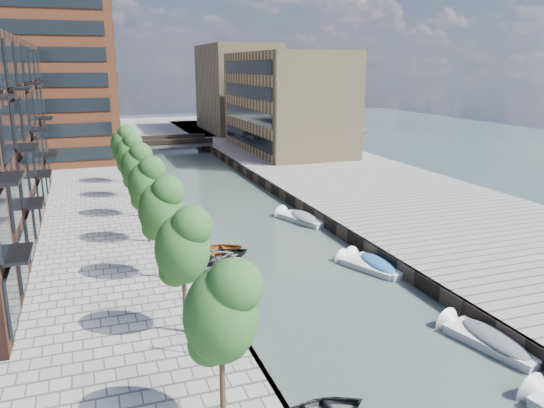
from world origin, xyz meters
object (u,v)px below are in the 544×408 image
car (245,143)px  tree_1 (182,244)px  tree_6 (123,142)px  motorboat_4 (299,218)px  sloop_1 (218,260)px  motorboat_2 (363,266)px  tree_0 (221,310)px  sloop_4 (170,213)px  motorboat_1 (485,339)px  sloop_2 (215,253)px  bridge (168,143)px  tree_4 (136,165)px  sloop_3 (203,261)px  tree_2 (160,206)px  tree_3 (146,182)px  tree_5 (128,152)px  motorboat_3 (373,264)px

car → tree_1: bearing=-110.0°
tree_6 → motorboat_4: tree_6 is taller
sloop_1 → motorboat_2: (8.83, -4.50, 0.09)m
motorboat_2 → tree_0: bearing=-133.6°
tree_6 → sloop_4: size_ratio=1.47×
tree_1 → motorboat_1: 15.26m
motorboat_2 → sloop_2: bearing=145.3°
bridge → sloop_1: 49.93m
tree_4 → sloop_3: tree_4 is taller
sloop_4 → motorboat_2: (10.01, -18.04, 0.09)m
tree_2 → sloop_3: size_ratio=1.34×
tree_0 → tree_3: same height
motorboat_4 → tree_2: bearing=-139.5°
tree_5 → motorboat_1: tree_5 is taller
motorboat_1 → sloop_3: bearing=123.9°
bridge → sloop_4: bearing=-98.5°
tree_5 → sloop_1: 18.07m
sloop_3 → sloop_4: (-0.17, 13.26, 0.00)m
sloop_1 → tree_0: bearing=153.9°
tree_5 → sloop_4: 6.92m
tree_3 → motorboat_2: size_ratio=1.25×
tree_1 → tree_3: bearing=90.0°
tree_1 → sloop_1: (4.28, 11.27, -5.31)m
sloop_2 → motorboat_1: size_ratio=0.79×
sloop_4 → car: (16.23, 29.98, 1.73)m
tree_4 → tree_6: bearing=90.0°
motorboat_2 → car: (6.22, 48.03, 1.65)m
tree_2 → sloop_4: tree_2 is taller
tree_4 → motorboat_2: 20.04m
tree_2 → sloop_1: (4.28, 4.27, -5.31)m
tree_2 → tree_5: 21.00m
sloop_1 → tree_5: bearing=1.5°
tree_2 → tree_6: same height
bridge → motorboat_1: size_ratio=2.41×
motorboat_3 → tree_5: bearing=122.7°
sloop_3 → motorboat_3: 11.61m
sloop_2 → motorboat_4: bearing=-60.2°
sloop_1 → motorboat_4: (9.03, 7.12, 0.21)m
bridge → motorboat_1: bearing=-85.4°
sloop_3 → tree_2: bearing=143.2°
tree_4 → motorboat_2: tree_4 is taller
motorboat_1 → car: size_ratio=1.25×
sloop_1 → tree_4: bearing=10.9°
motorboat_3 → tree_6: bearing=115.8°
motorboat_3 → sloop_1: bearing=153.6°
motorboat_2 → motorboat_4: motorboat_4 is taller
motorboat_4 → sloop_1: bearing=-141.8°
tree_3 → sloop_2: bearing=-15.4°
tree_5 → motorboat_2: tree_5 is taller
tree_3 → car: 45.29m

